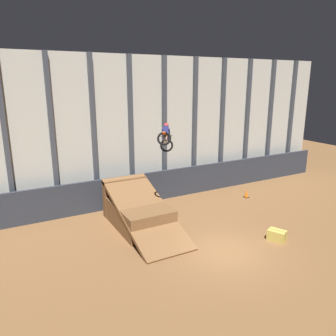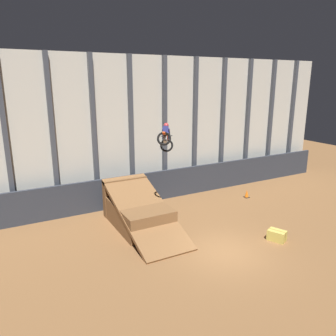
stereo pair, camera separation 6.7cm
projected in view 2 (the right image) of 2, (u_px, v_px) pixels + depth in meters
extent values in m
plane|color=brown|center=(226.00, 252.00, 16.20)|extent=(60.00, 60.00, 0.00)
cube|color=beige|center=(147.00, 130.00, 22.69)|extent=(32.00, 0.12, 9.88)
cube|color=#3D424C|center=(6.00, 141.00, 18.45)|extent=(0.28, 0.28, 9.88)
cube|color=#3D424C|center=(53.00, 137.00, 19.61)|extent=(0.28, 0.28, 9.88)
cube|color=#3D424C|center=(94.00, 134.00, 20.77)|extent=(0.28, 0.28, 9.88)
cube|color=#3D424C|center=(131.00, 131.00, 21.94)|extent=(0.28, 0.28, 9.88)
cube|color=#3D424C|center=(165.00, 129.00, 23.10)|extent=(0.28, 0.28, 9.88)
cube|color=#3D424C|center=(195.00, 126.00, 24.26)|extent=(0.28, 0.28, 9.88)
cube|color=#3D424C|center=(222.00, 124.00, 25.42)|extent=(0.28, 0.28, 9.88)
cube|color=#3D424C|center=(247.00, 122.00, 26.58)|extent=(0.28, 0.28, 9.88)
cube|color=#3D424C|center=(270.00, 121.00, 27.74)|extent=(0.28, 0.28, 9.88)
cube|color=#3D424C|center=(291.00, 119.00, 28.91)|extent=(0.28, 0.28, 9.88)
cube|color=#2D333D|center=(153.00, 186.00, 22.94)|extent=(31.36, 0.20, 2.10)
cube|color=brown|center=(138.00, 214.00, 19.14)|extent=(2.74, 4.52, 1.39)
cube|color=brown|center=(125.00, 196.00, 20.73)|extent=(2.80, 0.50, 2.31)
cube|color=brown|center=(145.00, 212.00, 18.19)|extent=(2.80, 6.53, 2.50)
torus|color=black|center=(167.00, 145.00, 18.03)|extent=(0.84, 0.75, 0.71)
torus|color=black|center=(164.00, 139.00, 16.66)|extent=(0.84, 0.75, 0.71)
cube|color=#B7B7BC|center=(165.00, 140.00, 17.32)|extent=(0.48, 0.59, 0.48)
cube|color=#E54C19|center=(166.00, 137.00, 17.52)|extent=(0.45, 0.53, 0.41)
cube|color=black|center=(165.00, 135.00, 17.13)|extent=(0.44, 0.55, 0.35)
cube|color=#E54C19|center=(164.00, 133.00, 16.61)|extent=(0.31, 0.37, 0.21)
cylinder|color=#B7B7BC|center=(167.00, 140.00, 17.90)|extent=(0.29, 0.40, 0.41)
cylinder|color=black|center=(167.00, 136.00, 17.90)|extent=(0.66, 0.13, 0.04)
cube|color=navy|center=(166.00, 130.00, 17.38)|extent=(0.37, 0.36, 0.52)
sphere|color=red|center=(166.00, 125.00, 17.54)|extent=(0.41, 0.43, 0.35)
cylinder|color=navy|center=(163.00, 135.00, 17.40)|extent=(0.26, 0.31, 0.42)
cylinder|color=navy|center=(168.00, 136.00, 17.38)|extent=(0.26, 0.31, 0.42)
cylinder|color=navy|center=(163.00, 131.00, 17.63)|extent=(0.30, 0.39, 0.43)
cylinder|color=navy|center=(169.00, 131.00, 17.60)|extent=(0.30, 0.39, 0.43)
cube|color=black|center=(247.00, 197.00, 23.82)|extent=(0.36, 0.36, 0.03)
cone|color=orange|center=(247.00, 193.00, 23.75)|extent=(0.28, 0.28, 0.55)
cube|color=#CCB751|center=(277.00, 235.00, 17.34)|extent=(0.91, 1.06, 0.56)
cube|color=#996623|center=(277.00, 235.00, 17.34)|extent=(0.40, 0.85, 0.57)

